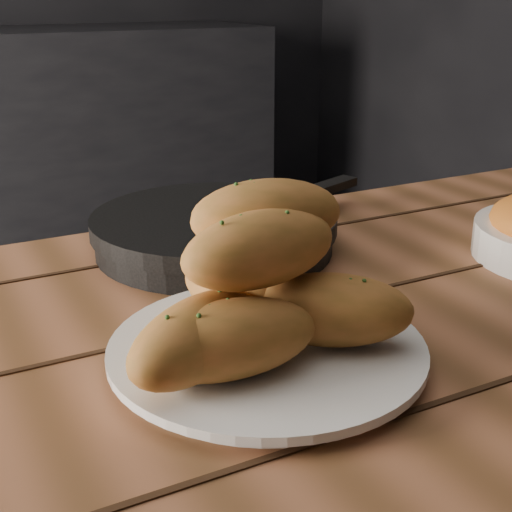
{
  "coord_description": "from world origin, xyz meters",
  "views": [
    {
      "loc": [
        -0.02,
        -1.15,
        1.05
      ],
      "look_at": [
        0.24,
        -0.66,
        0.84
      ],
      "focal_mm": 50.0,
      "sensor_mm": 36.0,
      "label": 1
    }
  ],
  "objects_px": {
    "bread_rolls": "(253,290)",
    "table": "(289,464)",
    "plate": "(267,352)",
    "skillet": "(215,231)"
  },
  "relations": [
    {
      "from": "bread_rolls",
      "to": "skillet",
      "type": "bearing_deg",
      "value": 71.81
    },
    {
      "from": "plate",
      "to": "skillet",
      "type": "xyz_separation_m",
      "value": [
        0.08,
        0.27,
        0.01
      ]
    },
    {
      "from": "plate",
      "to": "skillet",
      "type": "relative_size",
      "value": 0.65
    },
    {
      "from": "plate",
      "to": "bread_rolls",
      "type": "xyz_separation_m",
      "value": [
        -0.01,
        -0.0,
        0.06
      ]
    },
    {
      "from": "bread_rolls",
      "to": "table",
      "type": "bearing_deg",
      "value": -31.53
    },
    {
      "from": "table",
      "to": "bread_rolls",
      "type": "xyz_separation_m",
      "value": [
        -0.03,
        0.02,
        0.17
      ]
    },
    {
      "from": "bread_rolls",
      "to": "skillet",
      "type": "distance_m",
      "value": 0.29
    },
    {
      "from": "plate",
      "to": "table",
      "type": "bearing_deg",
      "value": -52.13
    },
    {
      "from": "table",
      "to": "skillet",
      "type": "relative_size",
      "value": 3.77
    },
    {
      "from": "bread_rolls",
      "to": "skillet",
      "type": "xyz_separation_m",
      "value": [
        0.09,
        0.27,
        -0.05
      ]
    }
  ]
}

